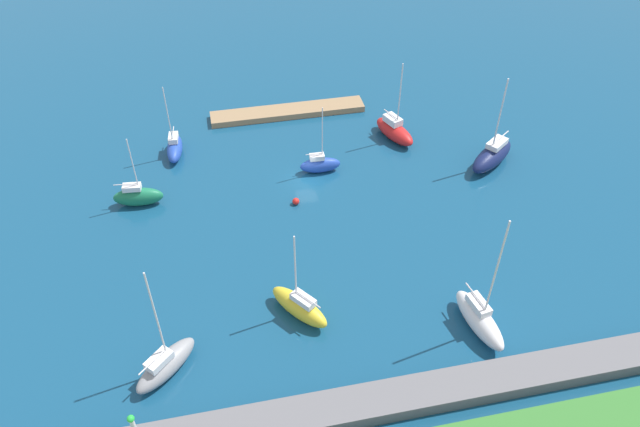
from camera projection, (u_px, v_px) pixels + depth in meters
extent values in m
plane|color=navy|center=(306.00, 180.00, 72.17)|extent=(160.00, 160.00, 0.00)
cube|color=#997A56|center=(288.00, 112.00, 82.77)|extent=(20.94, 3.08, 0.83)
cube|color=slate|center=(377.00, 403.00, 49.14)|extent=(71.69, 3.18, 1.38)
sphere|color=green|center=(131.00, 419.00, 43.55)|extent=(0.56, 0.56, 0.56)
ellipsoid|color=#2347B2|center=(320.00, 165.00, 72.77)|extent=(4.92, 1.78, 1.88)
cube|color=silver|center=(317.00, 157.00, 71.88)|extent=(1.78, 1.03, 0.63)
cylinder|color=silver|center=(322.00, 134.00, 69.86)|extent=(0.12, 0.12, 7.01)
cylinder|color=silver|center=(314.00, 154.00, 71.53)|extent=(1.99, 0.16, 0.09)
ellipsoid|color=#19724C|center=(138.00, 197.00, 68.07)|extent=(5.70, 2.37, 2.19)
cube|color=silver|center=(132.00, 187.00, 67.11)|extent=(2.10, 1.29, 0.63)
cylinder|color=silver|center=(133.00, 165.00, 65.17)|extent=(0.13, 0.13, 6.67)
cylinder|color=silver|center=(126.00, 184.00, 66.76)|extent=(2.61, 0.37, 0.11)
ellipsoid|color=white|center=(479.00, 320.00, 54.91)|extent=(3.23, 7.42, 2.30)
cube|color=silver|center=(479.00, 305.00, 54.31)|extent=(1.64, 2.76, 0.72)
cylinder|color=silver|center=(496.00, 271.00, 50.18)|extent=(0.17, 0.17, 11.24)
cylinder|color=silver|center=(476.00, 295.00, 54.44)|extent=(0.69, 3.18, 0.14)
ellipsoid|color=gray|center=(166.00, 365.00, 51.50)|extent=(6.16, 6.05, 1.94)
cube|color=silver|center=(159.00, 360.00, 50.30)|extent=(2.56, 2.53, 0.70)
cylinder|color=silver|center=(156.00, 317.00, 47.70)|extent=(0.16, 0.16, 10.17)
cylinder|color=silver|center=(152.00, 362.00, 49.58)|extent=(2.23, 2.17, 0.13)
ellipsoid|color=#141E4C|center=(492.00, 156.00, 73.64)|extent=(7.90, 6.78, 2.47)
cube|color=silver|center=(497.00, 143.00, 72.96)|extent=(3.21, 2.94, 0.67)
cylinder|color=silver|center=(500.00, 116.00, 69.48)|extent=(0.19, 0.19, 9.44)
cylinder|color=silver|center=(501.00, 137.00, 73.07)|extent=(2.97, 2.25, 0.15)
ellipsoid|color=red|center=(395.00, 132.00, 77.99)|extent=(4.73, 7.21, 2.08)
cube|color=silver|center=(393.00, 120.00, 77.35)|extent=(2.24, 2.81, 0.88)
cylinder|color=silver|center=(400.00, 96.00, 74.22)|extent=(0.16, 0.16, 8.68)
cylinder|color=silver|center=(391.00, 114.00, 77.26)|extent=(1.12, 2.58, 0.13)
ellipsoid|color=yellow|center=(299.00, 307.00, 56.10)|extent=(5.48, 6.45, 2.22)
cube|color=silver|center=(303.00, 300.00, 54.89)|extent=(2.33, 2.59, 0.66)
cylinder|color=silver|center=(295.00, 268.00, 53.00)|extent=(0.16, 0.16, 7.68)
cylinder|color=silver|center=(308.00, 299.00, 54.27)|extent=(1.86, 2.42, 0.13)
ellipsoid|color=#2347B2|center=(175.00, 148.00, 75.34)|extent=(2.35, 5.76, 1.90)
cube|color=silver|center=(173.00, 138.00, 74.83)|extent=(1.29, 2.12, 0.67)
cylinder|color=silver|center=(168.00, 116.00, 71.93)|extent=(0.13, 0.13, 7.79)
cylinder|color=silver|center=(173.00, 132.00, 74.91)|extent=(0.34, 2.55, 0.11)
sphere|color=red|center=(296.00, 201.00, 68.56)|extent=(0.80, 0.80, 0.80)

